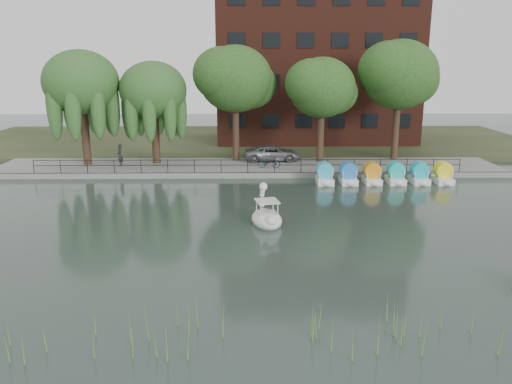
{
  "coord_description": "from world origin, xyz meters",
  "views": [
    {
      "loc": [
        0.14,
        -23.41,
        8.53
      ],
      "look_at": [
        0.5,
        4.0,
        1.3
      ],
      "focal_mm": 35.0,
      "sensor_mm": 36.0,
      "label": 1
    }
  ],
  "objects_px": {
    "minivan": "(273,152)",
    "swan_boat": "(267,216)",
    "pedestrian": "(120,154)",
    "bicycle": "(269,162)"
  },
  "relations": [
    {
      "from": "minivan",
      "to": "pedestrian",
      "type": "distance_m",
      "value": 12.41
    },
    {
      "from": "minivan",
      "to": "pedestrian",
      "type": "bearing_deg",
      "value": 96.34
    },
    {
      "from": "minivan",
      "to": "pedestrian",
      "type": "xyz_separation_m",
      "value": [
        -12.25,
        -1.98,
        0.25
      ]
    },
    {
      "from": "pedestrian",
      "to": "swan_boat",
      "type": "relative_size",
      "value": 0.72
    },
    {
      "from": "minivan",
      "to": "pedestrian",
      "type": "relative_size",
      "value": 2.68
    },
    {
      "from": "pedestrian",
      "to": "swan_boat",
      "type": "height_order",
      "value": "pedestrian"
    },
    {
      "from": "pedestrian",
      "to": "swan_boat",
      "type": "xyz_separation_m",
      "value": [
        11.2,
        -13.61,
        -0.93
      ]
    },
    {
      "from": "minivan",
      "to": "swan_boat",
      "type": "relative_size",
      "value": 1.92
    },
    {
      "from": "bicycle",
      "to": "pedestrian",
      "type": "distance_m",
      "value": 11.88
    },
    {
      "from": "minivan",
      "to": "swan_boat",
      "type": "distance_m",
      "value": 15.64
    }
  ]
}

